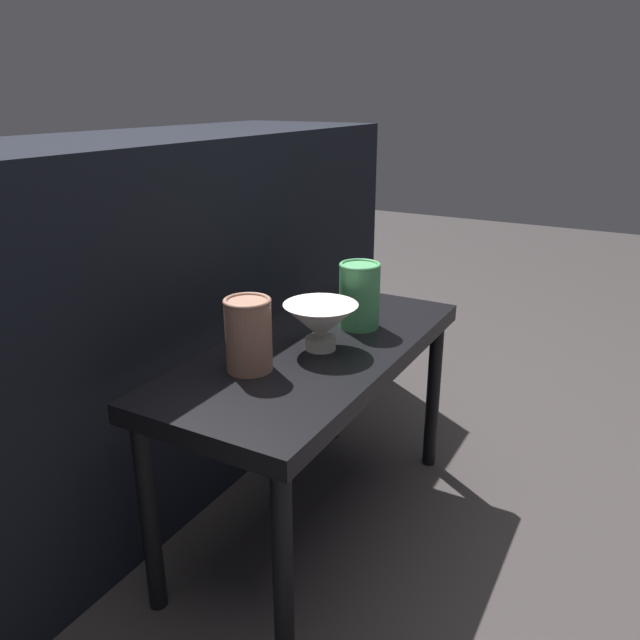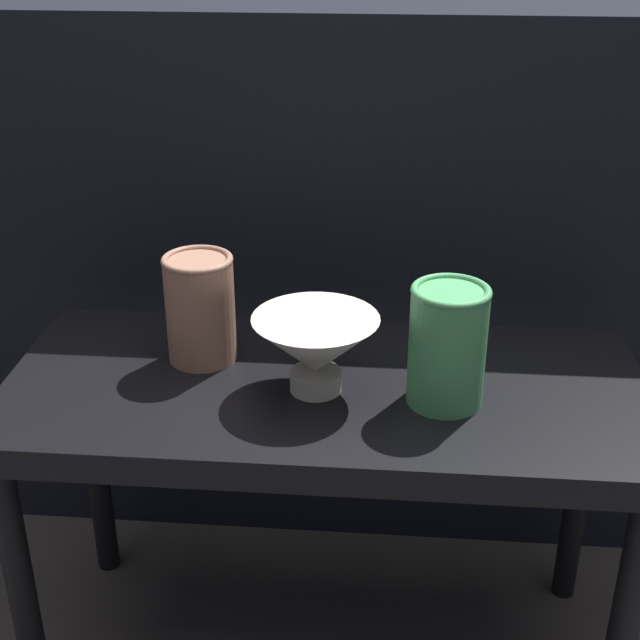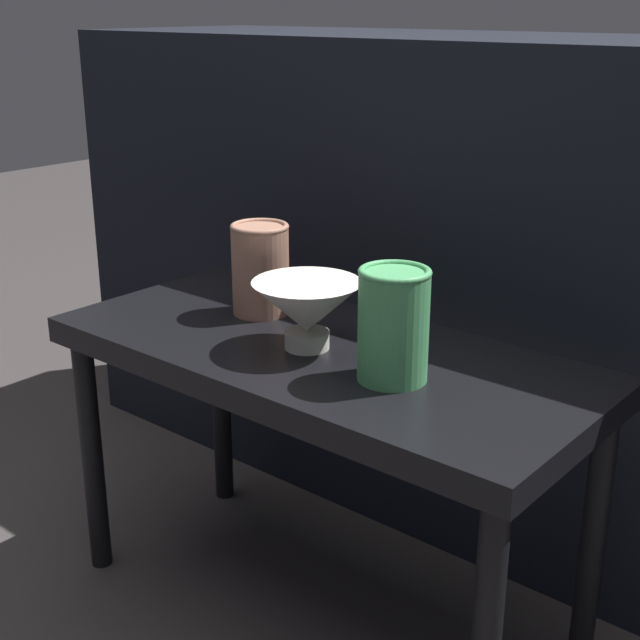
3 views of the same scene
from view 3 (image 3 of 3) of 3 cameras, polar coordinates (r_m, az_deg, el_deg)
ground_plane at (r=1.55m, az=0.06°, el=-17.96°), size 8.00×8.00×0.00m
table at (r=1.33m, az=0.07°, el=-3.85°), size 0.83×0.38×0.47m
couch_backdrop at (r=1.73m, az=11.16°, el=2.51°), size 1.82×0.50×0.89m
bowl at (r=1.28m, az=-0.85°, el=0.73°), size 0.16×0.16×0.10m
vase_textured_left at (r=1.43m, az=-3.83°, el=3.37°), size 0.09×0.09×0.15m
vase_colorful_right at (r=1.17m, az=4.72°, el=-0.21°), size 0.10×0.10×0.15m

